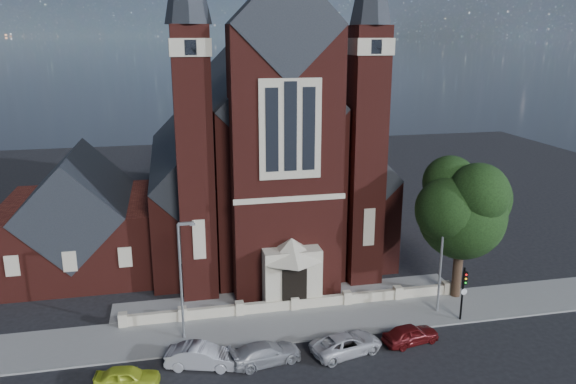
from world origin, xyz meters
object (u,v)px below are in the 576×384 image
street_tree (466,211)px  car_dark_red (411,334)px  street_lamp_left (182,275)px  car_silver_b (265,353)px  traffic_signal (464,287)px  car_white_suv (347,344)px  car_silver_a (202,356)px  church (257,155)px  parish_hall (80,223)px  car_lime_van (127,377)px  street_lamp_right (443,253)px

street_tree → car_dark_red: 10.32m
street_lamp_left → car_silver_b: street_lamp_left is taller
street_tree → traffic_signal: 5.70m
traffic_signal → car_white_suv: (-9.07, -2.22, -1.94)m
street_tree → car_dark_red: size_ratio=2.84×
car_silver_a → church: bearing=-2.4°
church → traffic_signal: 23.94m
church → parish_hall: size_ratio=2.86×
car_silver_a → car_lime_van: bearing=120.3°
street_tree → church: bearing=126.2°
street_tree → car_white_suv: 13.56m
street_lamp_right → traffic_signal: size_ratio=2.02×
traffic_signal → car_white_suv: traffic_signal is taller
street_tree → car_silver_a: street_tree is taller
street_lamp_right → car_dark_red: bearing=-136.6°
car_lime_van → church: bearing=-18.6°
street_lamp_left → traffic_signal: street_lamp_left is taller
church → car_lime_van: church is taller
car_lime_van → traffic_signal: bearing=-75.2°
parish_hall → street_lamp_right: parish_hall is taller
car_lime_van → car_silver_b: size_ratio=0.82×
traffic_signal → car_dark_red: (-4.65, -1.96, -1.94)m
street_tree → car_silver_b: street_tree is taller
parish_hall → car_dark_red: bearing=-38.1°
street_lamp_left → street_tree: bearing=4.8°
parish_hall → traffic_signal: parish_hall is taller
street_lamp_right → traffic_signal: bearing=-60.0°
church → street_lamp_left: 20.84m
street_lamp_right → car_silver_b: street_lamp_right is taller
street_tree → car_silver_b: (-15.83, -5.51, -6.31)m
street_lamp_left → car_silver_b: size_ratio=1.81×
street_tree → car_dark_red: (-6.25, -5.24, -6.32)m
car_lime_van → car_silver_b: bearing=-77.3°
street_lamp_left → car_dark_red: 15.21m
street_tree → street_lamp_right: bearing=-145.7°
traffic_signal → car_silver_a: traffic_signal is taller
car_white_suv → car_dark_red: car_white_suv is taller
street_lamp_left → traffic_signal: bearing=-4.8°
car_silver_a → parish_hall: bearing=42.3°
street_lamp_right → car_silver_b: size_ratio=1.81×
street_lamp_left → car_white_suv: (9.84, -3.79, -3.96)m
street_lamp_right → car_silver_b: 14.40m
car_lime_van → street_tree: bearing=-68.2°
church → street_tree: church is taller
parish_hall → street_lamp_left: parish_hall is taller
street_lamp_right → car_white_suv: bearing=-155.1°
car_lime_van → car_dark_red: car_dark_red is taller
traffic_signal → car_white_suv: bearing=-166.3°
street_lamp_left → car_lime_van: (-3.39, -4.59, -3.97)m
church → car_white_suv: church is taller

